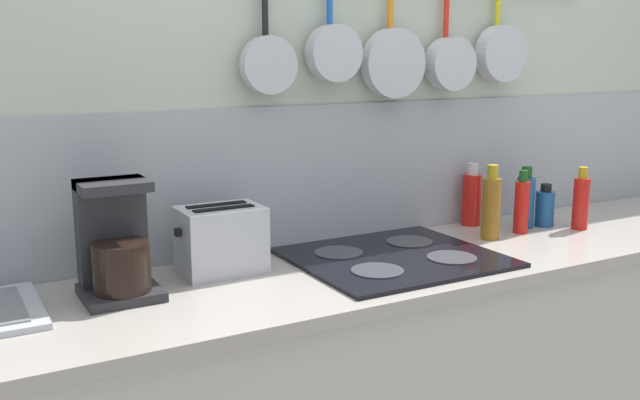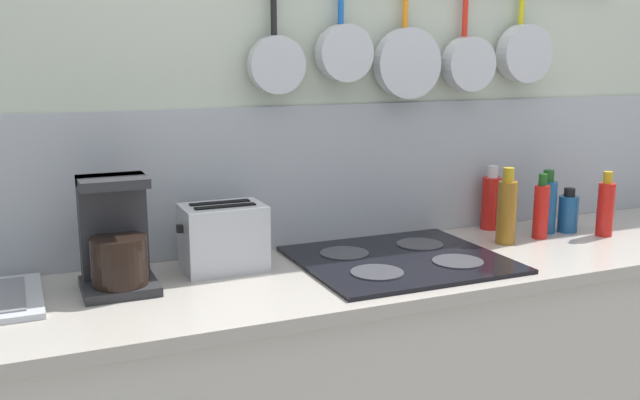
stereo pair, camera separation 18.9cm
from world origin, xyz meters
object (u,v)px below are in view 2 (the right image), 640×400
Objects in this scene: bottle_hot_sauce at (491,201)px; bottle_olive_oil at (541,210)px; bottle_cooking_wine at (568,213)px; bottle_dish_soap at (547,205)px; bottle_vinegar at (507,210)px; bottle_sesame_oil at (606,208)px; coffee_maker at (116,243)px; toaster at (223,237)px.

bottle_olive_oil is at bearing -67.67° from bottle_hot_sauce.
bottle_dish_soap is at bearing 166.02° from bottle_cooking_wine.
bottle_vinegar is 1.11× the size of bottle_hot_sauce.
bottle_cooking_wine is 0.12m from bottle_sesame_oil.
coffee_maker is 1.21× the size of toaster.
coffee_maker is 1.35× the size of bottle_sesame_oil.
bottle_cooking_wine is at bearing -13.98° from bottle_dish_soap.
bottle_hot_sauce is 0.18m from bottle_olive_oil.
bottle_vinegar is (1.18, -0.04, -0.01)m from coffee_maker.
bottle_sesame_oil is at bearing -7.79° from bottle_vinegar.
bottle_dish_soap is (0.07, 0.05, -0.00)m from bottle_olive_oil.
toaster is at bearing 177.93° from bottle_cooking_wine.
bottle_hot_sauce is at bearing 147.27° from bottle_cooking_wine.
coffee_maker is 1.27m from bottle_hot_sauce.
bottle_cooking_wine is (0.14, 0.03, -0.03)m from bottle_olive_oil.
bottle_olive_oil is at bearing -167.47° from bottle_cooking_wine.
bottle_olive_oil reaches higher than toaster.
bottle_vinegar reaches higher than bottle_sesame_oil.
bottle_hot_sauce reaches higher than bottle_dish_soap.
bottle_cooking_wine is (1.47, 0.01, -0.05)m from coffee_maker.
bottle_sesame_oil is at bearing -36.57° from bottle_dish_soap.
bottle_vinegar is 1.14× the size of bottle_dish_soap.
toaster is 1.10× the size of bottle_hot_sauce.
bottle_sesame_oil reaches higher than bottle_cooking_wine.
bottle_sesame_oil is (1.54, -0.08, -0.02)m from coffee_maker.
bottle_dish_soap is at bearing -1.23° from toaster.
bottle_hot_sauce is 1.02× the size of bottle_sesame_oil.
bottle_olive_oil reaches higher than bottle_cooking_wine.
coffee_maker is at bearing 176.88° from bottle_sesame_oil.
coffee_maker is at bearing -178.96° from bottle_dish_soap.
bottle_vinegar reaches higher than toaster.
coffee_maker is at bearing 178.91° from bottle_olive_oil.
toaster is at bearing 174.60° from bottle_vinegar.
bottle_olive_oil is 1.43× the size of bottle_cooking_wine.
coffee_maker is at bearing -179.75° from bottle_cooking_wine.
bottle_dish_soap is at bearing 143.43° from bottle_sesame_oil.
toaster is 1.10m from bottle_dish_soap.
bottle_vinegar is 0.15m from bottle_olive_oil.
coffee_maker reaches higher than bottle_vinegar.
coffee_maker is 1.95× the size of bottle_cooking_wine.
bottle_dish_soap reaches higher than bottle_cooking_wine.
coffee_maker reaches higher than bottle_dish_soap.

